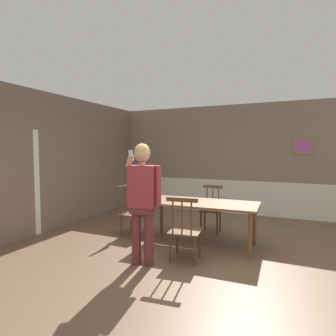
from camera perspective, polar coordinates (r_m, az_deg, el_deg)
name	(u,v)px	position (r m, az deg, el deg)	size (l,w,h in m)	color
ground_plane	(192,258)	(4.66, 4.97, -17.71)	(7.64, 7.64, 0.00)	brown
room_back_partition	(236,161)	(7.72, 13.62, 1.32)	(6.61, 0.17, 2.89)	gray
room_left_partition	(38,163)	(6.27, -24.82, 1.01)	(0.13, 6.95, 2.89)	#756056
dining_table	(200,207)	(5.12, 6.53, -7.77)	(2.05, 0.96, 0.77)	brown
chair_near_window	(185,230)	(4.39, 3.45, -12.45)	(0.52, 0.52, 1.01)	#513823
chair_by_doorway	(132,212)	(5.71, -7.32, -8.85)	(0.46, 0.46, 1.00)	#513823
chair_at_table_head	(211,209)	(5.95, 8.75, -8.23)	(0.44, 0.44, 0.95)	#513823
person_figure	(143,195)	(4.14, -5.14, -5.42)	(0.54, 0.28, 1.79)	brown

